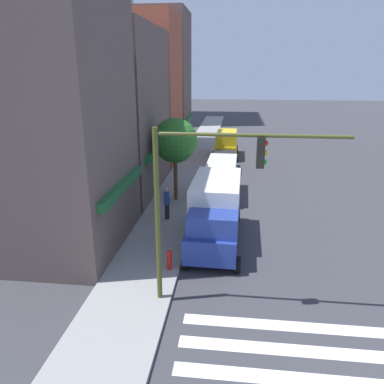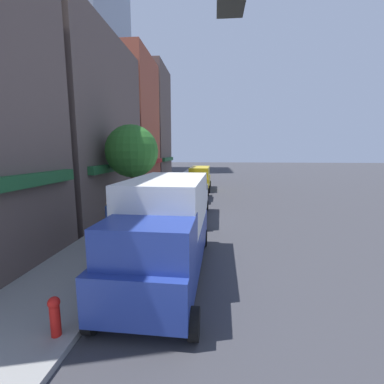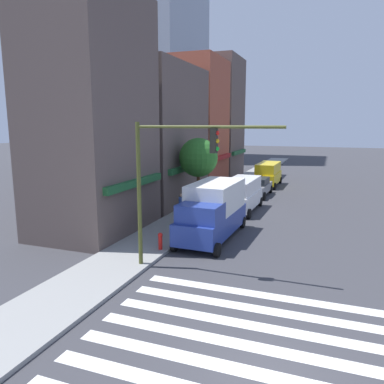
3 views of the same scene
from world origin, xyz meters
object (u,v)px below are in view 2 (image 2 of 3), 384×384
object	(u,v)px
box_truck_blue	(166,226)
street_tree	(132,152)
van_yellow	(200,177)
fire_hydrant	(55,314)
sedan_grey	(196,189)
traffic_signal	(39,97)
van_white	(188,197)
pedestrian_blue_shirt	(110,221)

from	to	relation	value
box_truck_blue	street_tree	bearing A→B (deg)	28.42
van_yellow	fire_hydrant	distance (m)	21.98
sedan_grey	street_tree	size ratio (longest dim) A/B	0.87
traffic_signal	van_white	xyz separation A→B (m)	(12.09, -0.23, -3.10)
box_truck_blue	van_yellow	size ratio (longest dim) A/B	1.25
street_tree	fire_hydrant	bearing A→B (deg)	-172.76
fire_hydrant	van_white	bearing A→B (deg)	-9.58
box_truck_blue	fire_hydrant	world-z (taller)	box_truck_blue
sedan_grey	pedestrian_blue_shirt	size ratio (longest dim) A/B	2.51
sedan_grey	pedestrian_blue_shirt	world-z (taller)	pedestrian_blue_shirt
traffic_signal	pedestrian_blue_shirt	size ratio (longest dim) A/B	3.55
fire_hydrant	van_yellow	bearing A→B (deg)	-4.44
fire_hydrant	pedestrian_blue_shirt	bearing A→B (deg)	11.24
van_white	street_tree	bearing A→B (deg)	118.19
street_tree	van_yellow	bearing A→B (deg)	-11.94
van_yellow	street_tree	bearing A→B (deg)	168.74
traffic_signal	fire_hydrant	size ratio (longest dim) A/B	7.47
box_truck_blue	street_tree	xyz separation A→B (m)	(5.54, 2.80, 2.29)
traffic_signal	street_tree	size ratio (longest dim) A/B	1.23
sedan_grey	fire_hydrant	xyz separation A→B (m)	(-16.26, 1.70, -0.23)
van_white	fire_hydrant	xyz separation A→B (m)	(-10.08, 1.70, -0.67)
traffic_signal	box_truck_blue	bearing A→B (deg)	-2.57
sedan_grey	street_tree	distance (m)	8.66
box_truck_blue	van_yellow	world-z (taller)	box_truck_blue
pedestrian_blue_shirt	sedan_grey	bearing A→B (deg)	102.27
sedan_grey	fire_hydrant	size ratio (longest dim) A/B	5.27
van_white	sedan_grey	world-z (taller)	van_white
traffic_signal	sedan_grey	size ratio (longest dim) A/B	1.42
van_white	van_yellow	bearing A→B (deg)	1.31
fire_hydrant	traffic_signal	bearing A→B (deg)	-143.87
box_truck_blue	fire_hydrant	distance (m)	3.68
traffic_signal	van_yellow	distance (m)	24.12
traffic_signal	van_white	size ratio (longest dim) A/B	1.25
box_truck_blue	pedestrian_blue_shirt	bearing A→B (deg)	52.48
van_yellow	street_tree	world-z (taller)	street_tree
traffic_signal	fire_hydrant	distance (m)	4.52
box_truck_blue	van_white	distance (m)	6.97
box_truck_blue	sedan_grey	world-z (taller)	box_truck_blue
street_tree	van_white	bearing A→B (deg)	-63.12
box_truck_blue	street_tree	distance (m)	6.62
van_white	van_yellow	size ratio (longest dim) A/B	1.00
box_truck_blue	street_tree	size ratio (longest dim) A/B	1.23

